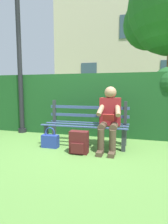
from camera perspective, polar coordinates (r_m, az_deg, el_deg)
ground at (r=3.80m, az=0.40°, el=-9.94°), size 60.00×60.00×0.00m
park_bench at (r=3.78m, az=0.71°, el=-3.59°), size 1.66×0.53×0.87m
person_seated at (r=3.48m, az=7.67°, el=-1.36°), size 0.44×0.73×1.15m
hedge_backdrop at (r=4.78m, az=0.26°, el=2.86°), size 6.51×0.84×1.59m
building_facade at (r=12.27m, az=13.38°, el=18.13°), size 8.48×2.87×7.05m
backpack at (r=3.29m, az=-1.56°, el=-9.21°), size 0.32×0.24×0.39m
handbag at (r=3.68m, az=-10.16°, el=-8.49°), size 0.32×0.14×0.39m
lamp_post at (r=5.17m, az=-19.12°, el=20.21°), size 0.32×0.32×3.62m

